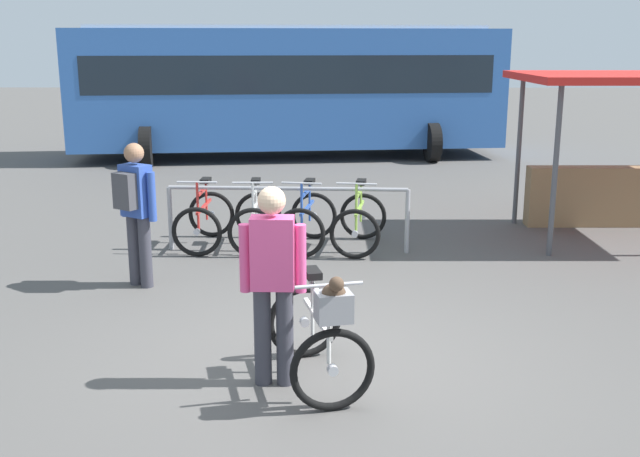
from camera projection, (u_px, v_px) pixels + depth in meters
The scene contains 11 objects.
ground_plane at pixel (321, 361), 6.58m from camera, with size 80.00×80.00×0.00m, color #514F4C.
bike_rack_rail at pixel (288, 202), 9.85m from camera, with size 3.21×0.21×0.88m.
racked_bike_red at pixel (204, 220), 10.16m from camera, with size 0.70×1.11×0.97m.
racked_bike_white at pixel (256, 221), 10.12m from camera, with size 0.68×1.10×0.97m.
racked_bike_blue at pixel (307, 221), 10.09m from camera, with size 0.83×1.19×0.97m.
racked_bike_lime at pixel (359, 222), 10.05m from camera, with size 0.82×1.18×0.97m.
featured_bicycle at pixel (321, 332), 5.94m from camera, with size 0.89×1.25×1.09m.
person_with_featured_bike at pixel (273, 278), 5.92m from camera, with size 0.53×0.22×1.64m.
pedestrian_with_backpack at pixel (136, 206), 8.36m from camera, with size 0.47×0.45×1.64m.
bus_distant at pixel (288, 84), 17.86m from camera, with size 10.22×4.16×3.08m.
market_stall at pixel (621, 137), 10.68m from camera, with size 3.12×2.32×2.30m.
Camera 1 is at (0.03, -6.10, 2.72)m, focal length 42.09 mm.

